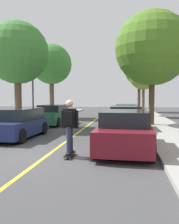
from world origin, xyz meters
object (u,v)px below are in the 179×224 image
object	(u,v)px
parked_car_left_nearest	(17,123)
fire_hydrant	(6,123)
parked_car_right_near	(125,118)
street_tree_right_nearest	(152,48)
street_tree_left_nearest	(17,53)
street_tree_right_far	(139,71)
skateboarder	(69,123)
streetlamp	(33,82)
parked_car_left_near	(53,115)
street_tree_left_near	(51,64)
parked_car_right_nearest	(125,131)
skateboard	(70,154)
street_tree_right_near	(144,75)
parked_car_right_far	(126,112)

from	to	relation	value
parked_car_left_nearest	fire_hydrant	bearing A→B (deg)	129.12
parked_car_right_near	street_tree_right_nearest	world-z (taller)	street_tree_right_nearest
parked_car_left_nearest	street_tree_left_nearest	xyz separation A→B (m)	(-1.67, 3.80, 4.00)
street_tree_right_far	skateboarder	size ratio (longest dim) A/B	4.08
parked_car_left_nearest	streetlamp	size ratio (longest dim) A/B	0.83
parked_car_left_near	street_tree_left_near	bearing A→B (deg)	107.83
parked_car_left_near	street_tree_right_nearest	xyz separation A→B (m)	(6.76, -0.25, 4.38)
parked_car_right_near	street_tree_right_far	xyz separation A→B (m)	(1.67, 18.00, 4.64)
parked_car_right_nearest	skateboard	distance (m)	2.21
street_tree_right_near	parked_car_right_nearest	bearing A→B (deg)	-96.19
parked_car_left_nearest	parked_car_right_far	distance (m)	10.72
parked_car_right_near	street_tree_left_nearest	size ratio (longest dim) A/B	0.64
parked_car_right_far	skateboard	size ratio (longest dim) A/B	5.01
street_tree_right_nearest	parked_car_left_nearest	bearing A→B (deg)	-141.01
street_tree_right_far	skateboard	bearing A→B (deg)	-97.91
street_tree_left_nearest	parked_car_right_far	bearing A→B (deg)	39.77
parked_car_right_near	parked_car_right_far	xyz separation A→B (m)	(0.00, 6.02, -0.03)
parked_car_right_near	skateboard	size ratio (longest dim) A/B	4.94
parked_car_right_nearest	street_tree_right_near	distance (m)	15.83
street_tree_left_near	skateboard	distance (m)	15.81
street_tree_right_near	skateboard	bearing A→B (deg)	-101.68
parked_car_right_nearest	skateboarder	size ratio (longest dim) A/B	2.36
parked_car_right_far	street_tree_right_near	bearing A→B (deg)	66.68
street_tree_left_near	street_tree_right_near	size ratio (longest dim) A/B	1.25
streetlamp	street_tree_left_near	bearing A→B (deg)	88.98
street_tree_left_near	street_tree_right_far	size ratio (longest dim) A/B	0.93
streetlamp	fire_hydrant	bearing A→B (deg)	-86.93
parked_car_right_nearest	skateboarder	bearing A→B (deg)	-145.12
parked_car_right_near	fire_hydrant	distance (m)	6.77
street_tree_right_near	streetlamp	size ratio (longest dim) A/B	1.07
street_tree_right_far	street_tree_right_nearest	bearing A→B (deg)	-90.00
parked_car_right_nearest	street_tree_right_near	world-z (taller)	street_tree_right_near
parked_car_right_near	street_tree_right_far	world-z (taller)	street_tree_right_far
parked_car_right_near	street_tree_right_near	size ratio (longest dim) A/B	0.79
parked_car_left_nearest	parked_car_left_near	size ratio (longest dim) A/B	0.94
parked_car_left_near	parked_car_right_near	bearing A→B (deg)	-24.45
parked_car_right_nearest	street_tree_left_near	bearing A→B (deg)	117.47
street_tree_left_nearest	fire_hydrant	distance (m)	4.64
street_tree_right_nearest	street_tree_right_near	distance (m)	7.90
parked_car_left_nearest	street_tree_right_far	xyz separation A→B (m)	(6.76, 21.41, 4.65)
parked_car_left_nearest	street_tree_left_near	world-z (taller)	street_tree_left_near
parked_car_left_nearest	parked_car_right_nearest	bearing A→B (deg)	-22.29
street_tree_right_near	parked_car_left_near	bearing A→B (deg)	-131.71
skateboard	streetlamp	bearing A→B (deg)	117.44
street_tree_left_nearest	fire_hydrant	size ratio (longest dim) A/B	9.34
parked_car_left_near	street_tree_right_nearest	world-z (taller)	street_tree_right_nearest
street_tree_right_far	streetlamp	size ratio (longest dim) A/B	1.43
street_tree_left_nearest	street_tree_right_nearest	distance (m)	8.60
parked_car_right_nearest	skateboarder	xyz separation A→B (m)	(-1.76, -1.23, 0.39)
parked_car_right_nearest	parked_car_right_far	world-z (taller)	parked_car_right_nearest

